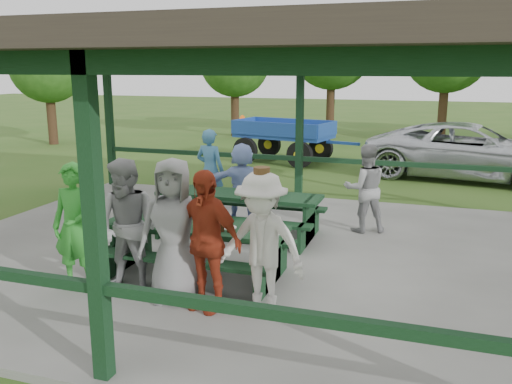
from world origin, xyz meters
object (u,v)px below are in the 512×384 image
(contestant_green, at_px, (75,227))
(contestant_red, at_px, (205,240))
(spectator_blue, at_px, (210,170))
(pickup_truck, at_px, (470,151))
(farm_trailer, at_px, (284,140))
(contestant_white_fedora, at_px, (261,244))
(spectator_lblue, at_px, (242,182))
(picnic_table_near, at_px, (195,244))
(spectator_grey, at_px, (365,188))
(picnic_table_far, at_px, (239,208))
(contestant_grey_mid, at_px, (174,231))
(contestant_grey_left, at_px, (128,227))

(contestant_green, xyz_separation_m, contestant_red, (1.85, -0.03, 0.02))
(spectator_blue, distance_m, pickup_truck, 7.71)
(contestant_red, bearing_deg, farm_trailer, 114.35)
(pickup_truck, bearing_deg, farm_trailer, 86.97)
(contestant_red, relative_size, pickup_truck, 0.32)
(contestant_white_fedora, relative_size, spectator_lblue, 1.17)
(picnic_table_near, bearing_deg, spectator_grey, 56.22)
(picnic_table_far, bearing_deg, farm_trailer, 100.06)
(contestant_grey_mid, xyz_separation_m, spectator_blue, (-1.31, 4.20, -0.07))
(contestant_white_fedora, distance_m, spectator_grey, 3.81)
(farm_trailer, bearing_deg, contestant_green, -77.14)
(picnic_table_far, xyz_separation_m, contestant_grey_left, (-0.48, -2.77, 0.40))
(picnic_table_near, xyz_separation_m, spectator_grey, (1.95, 2.92, 0.31))
(spectator_lblue, distance_m, farm_trailer, 7.38)
(picnic_table_near, height_order, farm_trailer, farm_trailer)
(picnic_table_far, relative_size, pickup_truck, 0.53)
(contestant_grey_left, bearing_deg, picnic_table_near, 54.10)
(contestant_green, xyz_separation_m, spectator_blue, (0.09, 4.26, -0.00))
(contestant_green, bearing_deg, spectator_lblue, 68.15)
(spectator_blue, bearing_deg, spectator_grey, 179.47)
(contestant_grey_left, bearing_deg, contestant_white_fedora, -1.06)
(pickup_truck, relative_size, farm_trailer, 1.31)
(contestant_red, distance_m, spectator_grey, 4.06)
(spectator_blue, relative_size, pickup_truck, 0.31)
(contestant_grey_mid, height_order, pickup_truck, contestant_grey_mid)
(contestant_grey_left, relative_size, spectator_grey, 1.12)
(spectator_lblue, bearing_deg, contestant_white_fedora, 98.26)
(contestant_white_fedora, height_order, spectator_lblue, contestant_white_fedora)
(picnic_table_far, bearing_deg, contestant_red, -77.60)
(spectator_blue, bearing_deg, contestant_green, 96.86)
(contestant_grey_left, distance_m, contestant_grey_mid, 0.67)
(picnic_table_near, xyz_separation_m, contestant_white_fedora, (1.23, -0.82, 0.39))
(contestant_red, relative_size, contestant_white_fedora, 0.97)
(contestant_grey_left, bearing_deg, contestant_green, -171.44)
(spectator_lblue, height_order, spectator_blue, spectator_blue)
(contestant_white_fedora, bearing_deg, contestant_grey_left, -171.39)
(spectator_lblue, bearing_deg, spectator_blue, -45.90)
(picnic_table_near, relative_size, pickup_truck, 0.47)
(contestant_grey_mid, bearing_deg, spectator_grey, 52.48)
(contestant_green, distance_m, contestant_grey_left, 0.73)
(picnic_table_far, bearing_deg, contestant_grey_left, -99.91)
(picnic_table_near, bearing_deg, spectator_blue, 109.64)
(contestant_green, distance_m, spectator_blue, 4.26)
(picnic_table_near, relative_size, spectator_blue, 1.54)
(contestant_grey_left, distance_m, spectator_blue, 4.21)
(spectator_blue, bearing_deg, farm_trailer, -79.29)
(contestant_red, distance_m, farm_trailer, 11.23)
(contestant_green, bearing_deg, contestant_white_fedora, -6.21)
(pickup_truck, bearing_deg, contestant_grey_left, 162.95)
(picnic_table_far, height_order, contestant_green, contestant_green)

